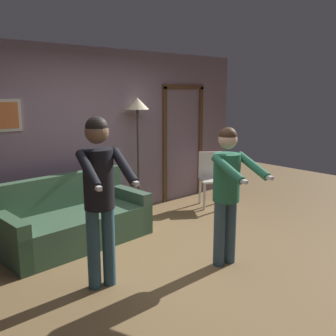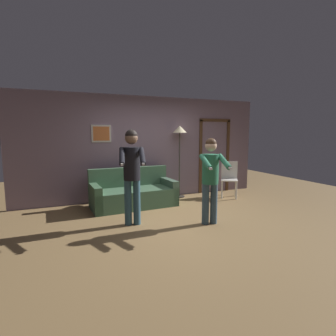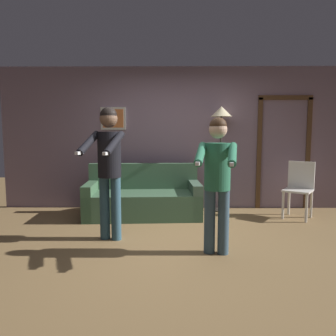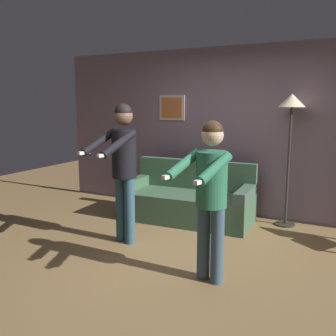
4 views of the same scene
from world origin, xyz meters
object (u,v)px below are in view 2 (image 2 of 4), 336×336
object	(u,v)px
couch	(133,194)
person_standing_left	(132,168)
torchiere_lamp	(180,136)
person_standing_right	(211,174)
dining_chair_distant	(229,177)

from	to	relation	value
couch	person_standing_left	bearing A→B (deg)	-105.33
torchiere_lamp	person_standing_right	world-z (taller)	torchiere_lamp
torchiere_lamp	couch	bearing A→B (deg)	-163.15
person_standing_left	person_standing_right	distance (m)	1.43
torchiere_lamp	person_standing_left	world-z (taller)	torchiere_lamp
couch	dining_chair_distant	size ratio (longest dim) A/B	2.09
person_standing_right	dining_chair_distant	world-z (taller)	person_standing_right
couch	torchiere_lamp	size ratio (longest dim) A/B	1.04
couch	person_standing_left	world-z (taller)	person_standing_left
person_standing_right	dining_chair_distant	distance (m)	2.36
person_standing_right	dining_chair_distant	bearing A→B (deg)	46.27
person_standing_right	dining_chair_distant	size ratio (longest dim) A/B	1.71
torchiere_lamp	person_standing_left	xyz separation A→B (m)	(-1.69, -1.63, -0.53)
person_standing_right	torchiere_lamp	bearing A→B (deg)	80.49
couch	person_standing_left	xyz separation A→B (m)	(-0.33, -1.22, 0.78)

